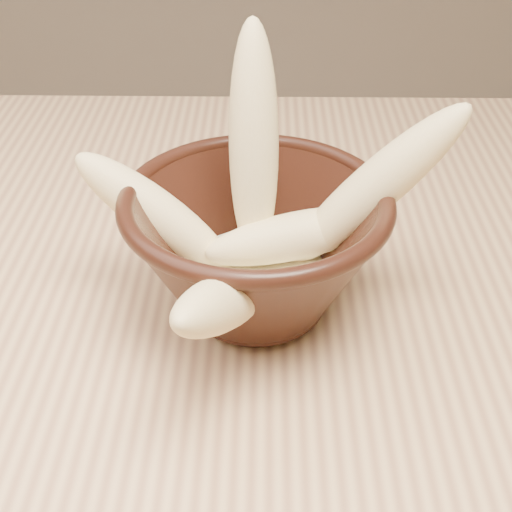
{
  "coord_description": "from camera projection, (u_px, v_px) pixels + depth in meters",
  "views": [
    {
      "loc": [
        0.2,
        -0.41,
        1.1
      ],
      "look_at": [
        0.19,
        -0.0,
        0.8
      ],
      "focal_mm": 50.0,
      "sensor_mm": 36.0,
      "label": 1
    }
  ],
  "objects": [
    {
      "name": "banana_left",
      "position": [
        155.0,
        213.0,
        0.5
      ],
      "size": [
        0.13,
        0.06,
        0.11
      ],
      "primitive_type": "ellipsoid",
      "rotation": [
        0.95,
        0.0,
        -1.8
      ],
      "color": "#E6CA88",
      "rests_on": "bowl"
    },
    {
      "name": "bowl",
      "position": [
        256.0,
        246.0,
        0.5
      ],
      "size": [
        0.19,
        0.19,
        0.1
      ],
      "rotation": [
        0.0,
        0.0,
        -0.23
      ],
      "color": "black",
      "rests_on": "table"
    },
    {
      "name": "banana_across",
      "position": [
        295.0,
        236.0,
        0.51
      ],
      "size": [
        0.14,
        0.07,
        0.04
      ],
      "primitive_type": "ellipsoid",
      "rotation": [
        1.5,
        0.0,
        1.85
      ],
      "color": "#E6CA88",
      "rests_on": "bowl"
    },
    {
      "name": "table",
      "position": [
        20.0,
        380.0,
        0.59
      ],
      "size": [
        1.2,
        0.8,
        0.75
      ],
      "color": "tan",
      "rests_on": "ground"
    },
    {
      "name": "banana_front",
      "position": [
        225.0,
        301.0,
        0.43
      ],
      "size": [
        0.08,
        0.15,
        0.1
      ],
      "primitive_type": "ellipsoid",
      "rotation": [
        1.07,
        0.0,
        -0.32
      ],
      "color": "#E6CA88",
      "rests_on": "bowl"
    },
    {
      "name": "milk_puddle",
      "position": [
        256.0,
        274.0,
        0.52
      ],
      "size": [
        0.11,
        0.11,
        0.01
      ],
      "primitive_type": "cylinder",
      "color": "beige",
      "rests_on": "bowl"
    },
    {
      "name": "banana_upright",
      "position": [
        254.0,
        145.0,
        0.49
      ],
      "size": [
        0.04,
        0.08,
        0.17
      ],
      "primitive_type": "ellipsoid",
      "rotation": [
        0.26,
        0.0,
        3.19
      ],
      "color": "#E6CA88",
      "rests_on": "bowl"
    },
    {
      "name": "banana_right",
      "position": [
        374.0,
        188.0,
        0.49
      ],
      "size": [
        0.14,
        0.04,
        0.15
      ],
      "primitive_type": "ellipsoid",
      "rotation": [
        0.74,
        0.0,
        1.6
      ],
      "color": "#E6CA88",
      "rests_on": "bowl"
    }
  ]
}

